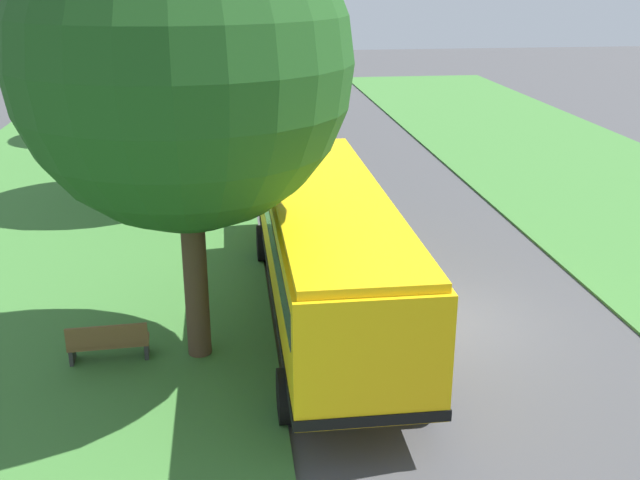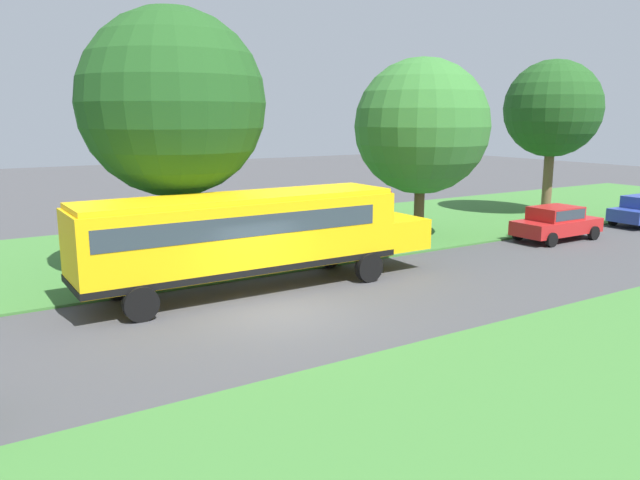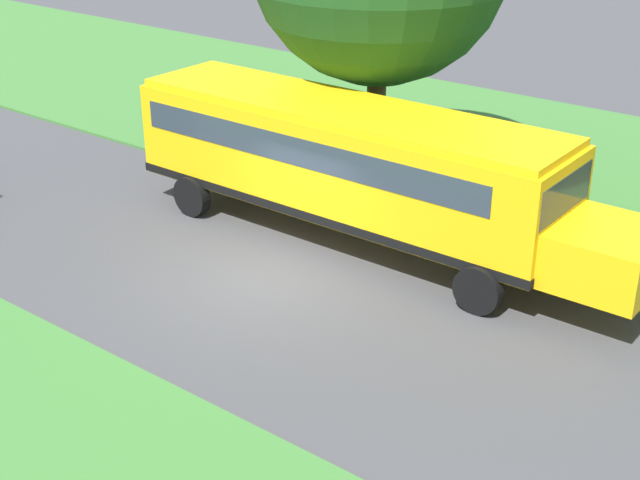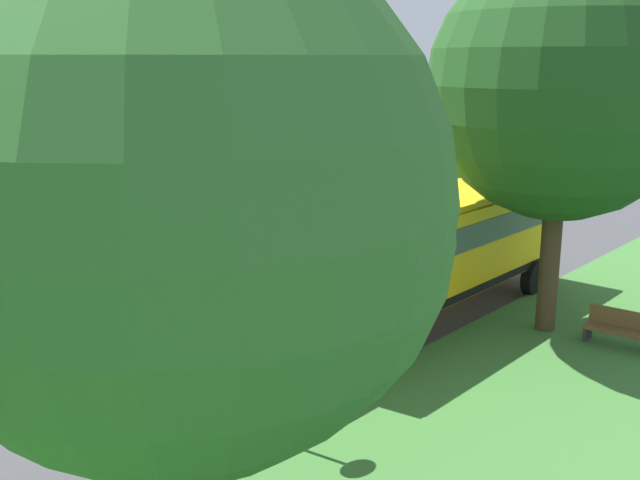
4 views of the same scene
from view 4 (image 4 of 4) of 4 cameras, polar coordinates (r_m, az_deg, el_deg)
The scene contains 8 objects.
ground_plane at distance 21.57m, azimuth 1.95°, elevation -4.22°, with size 120.00×120.00×0.00m, color #424244.
grass_far_side at distance 27.91m, azimuth -12.49°, elevation -0.30°, with size 10.00×80.00×0.07m, color #3D7533.
school_bus at distance 19.18m, azimuth 7.68°, elevation -0.65°, with size 2.84×12.42×3.16m.
pickup_truck at distance 31.80m, azimuth 11.05°, elevation 3.39°, with size 2.28×5.40×2.10m.
oak_tree_beside_bus at distance 18.36m, azimuth 17.97°, elevation 11.10°, with size 6.29×6.29×9.19m.
oak_tree_roadside_mid at distance 8.25m, azimuth -9.37°, elevation 2.37°, with size 6.09×6.09×8.20m.
stop_sign at distance 12.90m, azimuth -3.06°, elevation -8.69°, with size 0.08×0.68×2.74m.
park_bench at distance 18.91m, azimuth 21.95°, elevation -6.36°, with size 1.63×0.59×0.92m.
Camera 4 is at (-12.95, 15.91, 6.66)m, focal length 42.00 mm.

